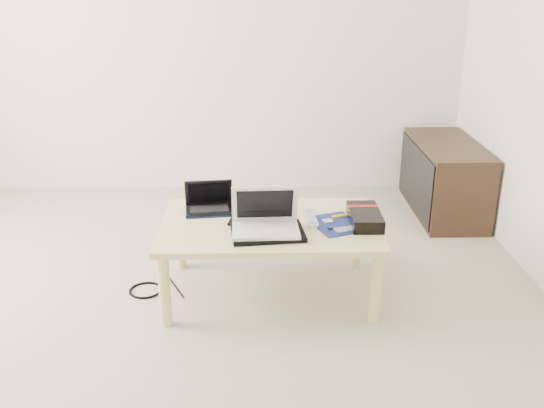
{
  "coord_description": "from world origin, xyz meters",
  "views": [
    {
      "loc": [
        0.5,
        -2.5,
        1.59
      ],
      "look_at": [
        0.56,
        0.32,
        0.5
      ],
      "focal_mm": 40.0,
      "sensor_mm": 36.0,
      "label": 1
    }
  ],
  "objects_px": {
    "media_cabinet": "(444,178)",
    "white_laptop": "(265,221)",
    "coffee_table": "(270,232)",
    "gpu_box": "(365,217)",
    "netbook": "(209,204)"
  },
  "relations": [
    {
      "from": "netbook",
      "to": "gpu_box",
      "type": "relative_size",
      "value": 0.88
    },
    {
      "from": "media_cabinet",
      "to": "white_laptop",
      "type": "distance_m",
      "value": 1.78
    },
    {
      "from": "coffee_table",
      "to": "media_cabinet",
      "type": "relative_size",
      "value": 1.22
    },
    {
      "from": "coffee_table",
      "to": "gpu_box",
      "type": "bearing_deg",
      "value": -1.08
    },
    {
      "from": "white_laptop",
      "to": "media_cabinet",
      "type": "bearing_deg",
      "value": 45.17
    },
    {
      "from": "coffee_table",
      "to": "netbook",
      "type": "height_order",
      "value": "netbook"
    },
    {
      "from": "media_cabinet",
      "to": "netbook",
      "type": "relative_size",
      "value": 3.38
    },
    {
      "from": "netbook",
      "to": "gpu_box",
      "type": "xyz_separation_m",
      "value": [
        0.8,
        -0.18,
        -0.0
      ]
    },
    {
      "from": "coffee_table",
      "to": "netbook",
      "type": "bearing_deg",
      "value": 151.36
    },
    {
      "from": "gpu_box",
      "to": "white_laptop",
      "type": "bearing_deg",
      "value": -166.69
    },
    {
      "from": "coffee_table",
      "to": "netbook",
      "type": "distance_m",
      "value": 0.37
    },
    {
      "from": "media_cabinet",
      "to": "netbook",
      "type": "height_order",
      "value": "netbook"
    },
    {
      "from": "coffee_table",
      "to": "gpu_box",
      "type": "xyz_separation_m",
      "value": [
        0.48,
        -0.01,
        0.08
      ]
    },
    {
      "from": "gpu_box",
      "to": "coffee_table",
      "type": "bearing_deg",
      "value": 178.92
    },
    {
      "from": "coffee_table",
      "to": "media_cabinet",
      "type": "distance_m",
      "value": 1.67
    }
  ]
}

